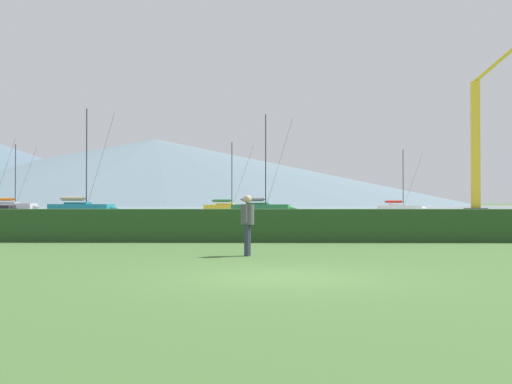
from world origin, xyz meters
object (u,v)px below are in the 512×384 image
sailboat_slip_1 (262,208)px  person_seated_viewer (247,220)px  sailboat_slip_2 (400,208)px  sailboat_slip_4 (82,208)px  dock_crane (477,156)px  sailboat_slip_6 (229,207)px  sailboat_slip_5 (12,206)px

sailboat_slip_1 → person_seated_viewer: size_ratio=7.63×
sailboat_slip_1 → sailboat_slip_2: 24.08m
sailboat_slip_4 → dock_crane: (45.06, -8.12, 5.65)m
sailboat_slip_1 → person_seated_viewer: bearing=-81.2°
sailboat_slip_6 → person_seated_viewer: sailboat_slip_6 is taller
sailboat_slip_2 → sailboat_slip_6: bearing=-172.5°
sailboat_slip_1 → sailboat_slip_2: (20.31, 12.94, -0.12)m
sailboat_slip_4 → sailboat_slip_6: sailboat_slip_4 is taller
sailboat_slip_4 → sailboat_slip_5: bearing=135.1°
sailboat_slip_1 → sailboat_slip_5: sailboat_slip_1 is taller
sailboat_slip_1 → sailboat_slip_2: sailboat_slip_1 is taller
sailboat_slip_5 → sailboat_slip_6: bearing=-10.5°
sailboat_slip_6 → person_seated_viewer: (4.78, -73.75, 0.32)m
sailboat_slip_6 → dock_crane: 36.67m
sailboat_slip_6 → person_seated_viewer: size_ratio=6.12×
sailboat_slip_2 → dock_crane: dock_crane is taller
sailboat_slip_2 → sailboat_slip_6: (-25.14, -1.88, 0.06)m
sailboat_slip_6 → person_seated_viewer: bearing=-77.6°
sailboat_slip_2 → sailboat_slip_6: sailboat_slip_6 is taller
sailboat_slip_1 → sailboat_slip_5: size_ratio=1.16×
sailboat_slip_1 → sailboat_slip_6: size_ratio=1.25×
sailboat_slip_2 → sailboat_slip_6: size_ratio=0.91×
sailboat_slip_4 → sailboat_slip_2: bearing=30.3°
sailboat_slip_4 → sailboat_slip_5: size_ratio=1.18×
sailboat_slip_5 → person_seated_viewer: sailboat_slip_5 is taller
sailboat_slip_4 → sailboat_slip_6: bearing=49.7°
sailboat_slip_6 → sailboat_slip_4: bearing=-130.3°
sailboat_slip_5 → person_seated_viewer: (40.83, -84.94, 0.23)m
sailboat_slip_6 → sailboat_slip_1: bearing=-57.7°
sailboat_slip_5 → dock_crane: size_ratio=0.58×
sailboat_slip_5 → sailboat_slip_6: size_ratio=1.08×
sailboat_slip_2 → sailboat_slip_5: size_ratio=0.84×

